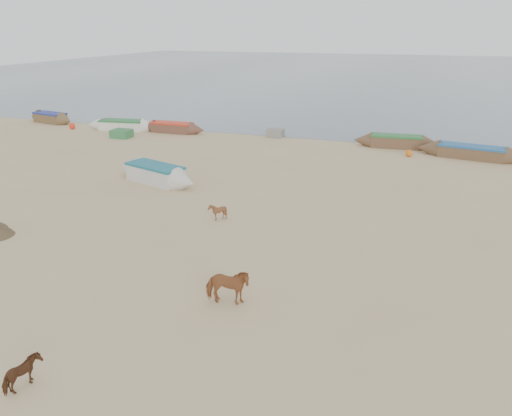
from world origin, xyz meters
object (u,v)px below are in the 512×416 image
at_px(calf_right, 23,374).
at_px(near_canoe, 155,174).
at_px(cow_adult, 227,287).
at_px(calf_front, 217,212).

distance_m(calf_right, near_canoe, 16.35).
height_order(cow_adult, calf_right, cow_adult).
bearing_deg(calf_right, near_canoe, 6.68).
relative_size(calf_front, near_canoe, 0.14).
bearing_deg(calf_front, cow_adult, 21.71).
xyz_separation_m(cow_adult, calf_right, (-3.07, -5.04, -0.20)).
xyz_separation_m(calf_front, calf_right, (-0.04, -11.40, 0.01)).
relative_size(calf_front, calf_right, 0.98).
height_order(cow_adult, near_canoe, cow_adult).
bearing_deg(calf_right, cow_adult, -43.68).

